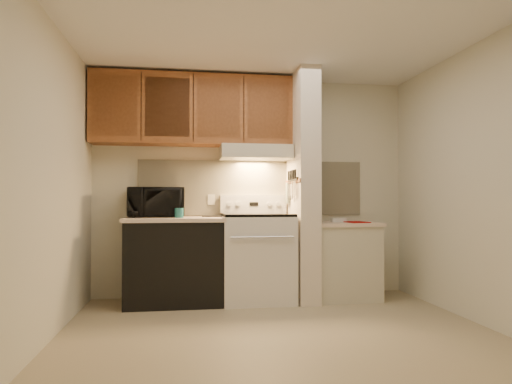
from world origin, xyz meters
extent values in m
plane|color=tan|center=(0.00, 0.00, 0.00)|extent=(3.60, 3.60, 0.00)
plane|color=white|center=(0.00, 0.00, 2.50)|extent=(3.60, 3.60, 0.00)
cube|color=beige|center=(0.00, 1.50, 1.25)|extent=(3.60, 2.50, 0.02)
cube|color=beige|center=(-1.80, 0.00, 1.25)|extent=(0.02, 3.00, 2.50)
cube|color=beige|center=(1.80, 0.00, 1.25)|extent=(0.02, 3.00, 2.50)
cube|color=beige|center=(0.00, 1.49, 1.24)|extent=(2.60, 0.02, 0.63)
cube|color=silver|center=(0.00, 1.16, 0.46)|extent=(0.76, 0.65, 0.92)
cube|color=black|center=(0.00, 0.84, 0.50)|extent=(0.50, 0.01, 0.30)
cylinder|color=silver|center=(0.00, 0.80, 0.72)|extent=(0.65, 0.02, 0.02)
cube|color=black|center=(0.00, 1.16, 0.94)|extent=(0.74, 0.64, 0.03)
cube|color=silver|center=(0.00, 1.44, 1.05)|extent=(0.76, 0.08, 0.20)
cube|color=black|center=(0.00, 1.40, 1.05)|extent=(0.10, 0.01, 0.04)
cylinder|color=silver|center=(-0.28, 1.40, 1.05)|extent=(0.05, 0.02, 0.05)
cylinder|color=silver|center=(-0.18, 1.40, 1.05)|extent=(0.05, 0.02, 0.05)
cylinder|color=silver|center=(0.18, 1.40, 1.05)|extent=(0.05, 0.02, 0.05)
cylinder|color=silver|center=(0.28, 1.40, 1.05)|extent=(0.05, 0.02, 0.05)
cube|color=black|center=(-0.88, 1.17, 0.43)|extent=(1.00, 0.63, 0.87)
cube|color=beige|center=(-0.88, 1.17, 0.89)|extent=(1.04, 0.67, 0.04)
cube|color=black|center=(-0.48, 1.26, 0.92)|extent=(0.22, 0.15, 0.01)
cylinder|color=#1D5E64|center=(-0.84, 1.06, 0.96)|extent=(0.12, 0.12, 0.10)
cube|color=beige|center=(-0.48, 1.48, 1.10)|extent=(0.08, 0.01, 0.12)
imported|color=black|center=(-1.10, 1.31, 1.07)|extent=(0.64, 0.48, 0.32)
cube|color=beige|center=(0.51, 1.15, 1.25)|extent=(0.22, 0.70, 2.50)
cube|color=brown|center=(0.39, 1.15, 1.30)|extent=(0.01, 0.70, 0.04)
cube|color=black|center=(0.39, 1.10, 1.32)|extent=(0.02, 0.42, 0.04)
cube|color=silver|center=(0.38, 0.95, 1.22)|extent=(0.01, 0.03, 0.16)
cylinder|color=black|center=(0.38, 0.94, 1.37)|extent=(0.02, 0.02, 0.10)
cube|color=silver|center=(0.38, 1.01, 1.21)|extent=(0.01, 0.04, 0.18)
cylinder|color=black|center=(0.38, 1.03, 1.37)|extent=(0.02, 0.02, 0.10)
cube|color=silver|center=(0.38, 1.10, 1.20)|extent=(0.01, 0.04, 0.20)
cylinder|color=black|center=(0.38, 1.09, 1.37)|extent=(0.02, 0.02, 0.10)
cube|color=silver|center=(0.38, 1.18, 1.22)|extent=(0.01, 0.04, 0.16)
cylinder|color=black|center=(0.38, 1.17, 1.37)|extent=(0.02, 0.02, 0.10)
cube|color=silver|center=(0.38, 1.27, 1.21)|extent=(0.01, 0.04, 0.18)
cylinder|color=black|center=(0.38, 1.27, 1.37)|extent=(0.02, 0.02, 0.10)
cube|color=slate|center=(0.38, 1.32, 1.17)|extent=(0.03, 0.10, 0.24)
cube|color=beige|center=(0.97, 1.15, 0.40)|extent=(0.70, 0.60, 0.81)
cube|color=beige|center=(0.97, 1.15, 0.83)|extent=(0.74, 0.64, 0.04)
cube|color=#930604|center=(1.07, 1.00, 0.85)|extent=(0.24, 0.30, 0.01)
cube|color=white|center=(0.92, 1.15, 0.87)|extent=(0.16, 0.12, 0.04)
cube|color=beige|center=(0.00, 1.28, 1.62)|extent=(0.78, 0.44, 0.15)
cube|color=beige|center=(0.00, 1.07, 1.58)|extent=(0.78, 0.04, 0.06)
cube|color=brown|center=(-0.69, 1.32, 2.08)|extent=(2.18, 0.33, 0.77)
cube|color=brown|center=(-1.51, 1.17, 2.08)|extent=(0.46, 0.01, 0.63)
cube|color=black|center=(-1.23, 1.16, 2.08)|extent=(0.01, 0.01, 0.73)
cube|color=brown|center=(-0.96, 1.17, 2.08)|extent=(0.46, 0.01, 0.63)
cube|color=black|center=(-0.69, 1.16, 2.08)|extent=(0.01, 0.01, 0.73)
cube|color=brown|center=(-0.42, 1.17, 2.08)|extent=(0.46, 0.01, 0.63)
cube|color=black|center=(-0.14, 1.16, 2.08)|extent=(0.01, 0.01, 0.73)
cube|color=brown|center=(0.13, 1.17, 2.08)|extent=(0.46, 0.01, 0.63)
camera|label=1|loc=(-0.75, -3.74, 1.10)|focal=32.00mm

